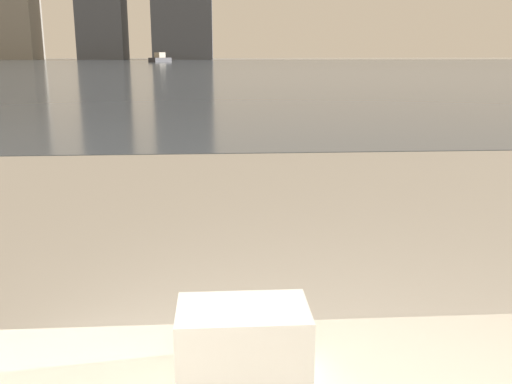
{
  "coord_description": "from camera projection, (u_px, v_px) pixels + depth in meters",
  "views": [
    {
      "loc": [
        -0.08,
        -0.4,
        1.29
      ],
      "look_at": [
        0.09,
        2.12,
        0.67
      ],
      "focal_mm": 40.0,
      "sensor_mm": 36.0,
      "label": 1
    }
  ],
  "objects": [
    {
      "name": "harbor_boat_2",
      "position": [
        160.0,
        59.0,
        79.33
      ],
      "size": [
        3.02,
        3.69,
        1.35
      ],
      "color": "#2D2D33",
      "rests_on": "harbor_water"
    },
    {
      "name": "towel_stack",
      "position": [
        243.0,
        340.0,
        1.28
      ],
      "size": [
        0.3,
        0.19,
        0.16
      ],
      "color": "white",
      "rests_on": "bathtub"
    },
    {
      "name": "harbor_water",
      "position": [
        217.0,
        65.0,
        60.78
      ],
      "size": [
        180.0,
        110.0,
        0.01
      ],
      "color": "slate",
      "rests_on": "ground_plane"
    }
  ]
}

